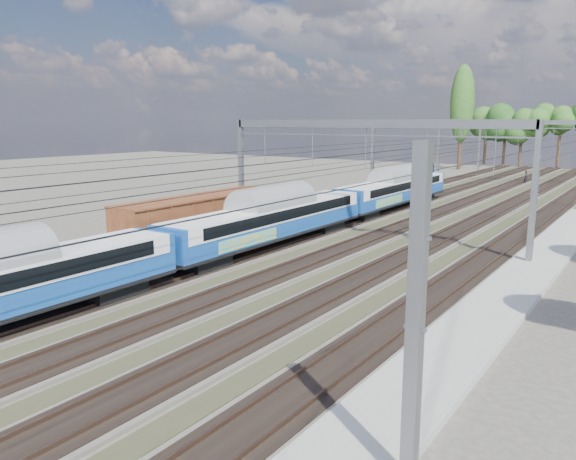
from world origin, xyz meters
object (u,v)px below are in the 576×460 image
Objects in this scene: freight_boxcar at (199,218)px; signal_near at (430,190)px; worker at (526,177)px; emu_train at (269,214)px.

signal_near reaches higher than freight_boxcar.
emu_train is at bearing 163.72° from worker.
signal_near is (11.87, 13.55, 1.40)m from freight_boxcar.
freight_boxcar is at bearing 159.50° from worker.
freight_boxcar is at bearing -139.37° from signal_near.
freight_boxcar reaches higher than worker.
emu_train reaches higher than worker.
freight_boxcar is 7.23× the size of worker.
emu_train is 11.21× the size of signal_near.
emu_train is 13.59m from signal_near.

